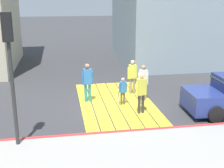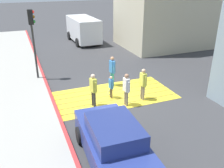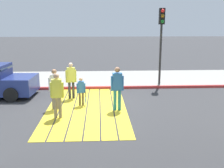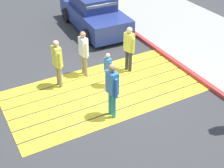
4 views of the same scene
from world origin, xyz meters
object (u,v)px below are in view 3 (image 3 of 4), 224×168
Objects in this scene: traffic_light_corner at (161,31)px; pedestrian_adult_lead at (55,86)px; pedestrian_adult_side at (57,92)px; pedestrian_child_with_racket at (81,90)px; pedestrian_adult_trailing at (71,78)px; pedestrian_teen_behind at (117,85)px.

traffic_light_corner reaches higher than pedestrian_adult_lead.
pedestrian_child_with_racket is (-1.44, 0.79, -0.30)m from pedestrian_adult_side.
pedestrian_adult_trailing is 1.37× the size of pedestrian_child_with_racket.
traffic_light_corner is 5.14m from pedestrian_teen_behind.
pedestrian_adult_lead is 2.54m from pedestrian_teen_behind.
pedestrian_adult_lead is at bearing -166.49° from pedestrian_adult_side.
traffic_light_corner is 2.48× the size of pedestrian_adult_side.
traffic_light_corner reaches higher than pedestrian_adult_side.
pedestrian_adult_trailing is at bearing -131.52° from pedestrian_teen_behind.
pedestrian_adult_side is 0.96× the size of pedestrian_teen_behind.
traffic_light_corner is at bearing 128.57° from pedestrian_child_with_racket.
traffic_light_corner is 2.37× the size of pedestrian_teen_behind.
pedestrian_child_with_racket is (-0.66, -1.48, -0.34)m from pedestrian_teen_behind.
pedestrian_adult_trailing is 1.00× the size of pedestrian_adult_side.
pedestrian_teen_behind is 1.43× the size of pedestrian_child_with_racket.
pedestrian_adult_trailing is 1.29m from pedestrian_child_with_racket.
pedestrian_teen_behind is (0.27, 2.52, 0.06)m from pedestrian_adult_lead.
pedestrian_adult_side is 1.67m from pedestrian_child_with_racket.
pedestrian_adult_side is (4.72, -4.90, -2.04)m from traffic_light_corner.
pedestrian_child_with_racket is (-0.39, 1.04, -0.28)m from pedestrian_adult_lead.
pedestrian_adult_lead is (3.67, -5.15, -2.06)m from traffic_light_corner.
pedestrian_adult_side is (1.05, 0.25, 0.02)m from pedestrian_adult_lead.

